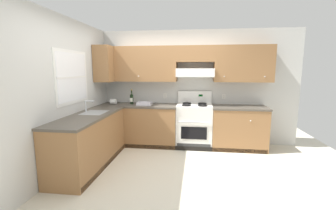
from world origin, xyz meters
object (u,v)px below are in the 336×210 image
Objects in this scene: stove at (194,125)px; bowl at (145,104)px; wine_bottle at (132,98)px; paper_towel_roll at (113,102)px.

stove reaches higher than bowl.
wine_bottle is 2.51× the size of paper_towel_roll.
wine_bottle is at bearing 12.01° from paper_towel_roll.
bowl is at bearing -179.08° from stove.
stove is at bearing 0.92° from bowl.
stove is at bearing 0.35° from paper_towel_roll.
wine_bottle reaches higher than stove.
paper_towel_roll is (-0.40, -0.09, -0.07)m from wine_bottle.
wine_bottle is at bearing 163.85° from bowl.
wine_bottle is 1.05× the size of bowl.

